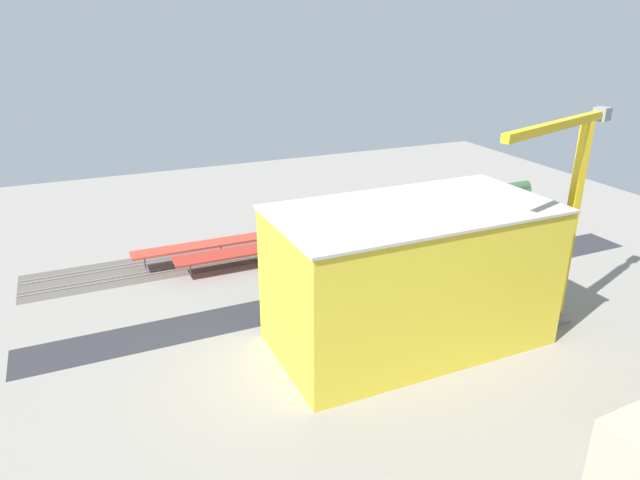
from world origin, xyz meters
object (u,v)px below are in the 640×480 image
object	(u,v)px
parked_car_1	(421,284)
street_tree_2	(504,232)
box_truck_1	(378,285)
box_truck_2	(336,293)
passenger_coach	(502,195)
traffic_light	(324,289)
parked_car_4	(318,307)
platform_canopy_far	(256,237)
parked_car_3	(354,298)
parked_car_2	(393,291)
street_tree_5	(491,232)
tower_crane	(567,204)
street_tree_1	(410,244)
platform_canopy_near	(322,238)
street_tree_0	(375,257)
parked_car_5	(284,313)
box_truck_0	(296,302)
locomotive	(434,210)
construction_building	(410,278)
street_tree_4	(283,269)
street_tree_3	(402,243)

from	to	relation	value
parked_car_1	street_tree_2	size ratio (longest dim) A/B	0.59
box_truck_1	box_truck_2	xyz separation A→B (m)	(8.62, 0.14, 0.11)
passenger_coach	traffic_light	size ratio (longest dim) A/B	2.48
box_truck_2	parked_car_4	bearing A→B (deg)	23.39
platform_canopy_far	parked_car_3	bearing A→B (deg)	108.09
parked_car_2	street_tree_5	xyz separation A→B (m)	(-29.48, -9.58, 3.85)
tower_crane	box_truck_1	xyz separation A→B (m)	(20.17, -21.52, -19.50)
street_tree_1	parked_car_2	bearing A→B (deg)	45.70
platform_canopy_near	street_tree_0	world-z (taller)	street_tree_0
parked_car_5	box_truck_1	xyz separation A→B (m)	(-18.98, -1.58, 0.86)
box_truck_2	traffic_light	distance (m)	5.40
box_truck_0	street_tree_2	xyz separation A→B (m)	(-50.38, -6.59, 3.11)
platform_canopy_far	passenger_coach	distance (m)	69.66
platform_canopy_far	street_tree_5	size ratio (longest dim) A/B	7.27
parked_car_5	platform_canopy_far	bearing A→B (deg)	-98.22
platform_canopy_near	locomotive	world-z (taller)	locomotive
parked_car_4	street_tree_2	world-z (taller)	street_tree_2
tower_crane	parked_car_2	bearing A→B (deg)	-47.56
parked_car_5	box_truck_1	world-z (taller)	box_truck_1
parked_car_1	construction_building	distance (m)	21.63
locomotive	street_tree_5	world-z (taller)	street_tree_5
street_tree_2	street_tree_4	distance (m)	50.21
platform_canopy_near	passenger_coach	world-z (taller)	passenger_coach
parked_car_2	box_truck_2	distance (m)	10.90
street_tree_1	parked_car_5	bearing A→B (deg)	17.00
street_tree_2	parked_car_4	bearing A→B (deg)	9.96
platform_canopy_far	street_tree_2	world-z (taller)	street_tree_2
parked_car_2	construction_building	size ratio (longest dim) A/B	0.11
parked_car_2	street_tree_1	xyz separation A→B (m)	(-9.25, -9.48, 4.34)
parked_car_1	box_truck_2	bearing A→B (deg)	-4.34
traffic_light	street_tree_2	bearing A→B (deg)	-168.76
street_tree_4	street_tree_0	bearing A→B (deg)	-177.18
parked_car_1	parked_car_2	world-z (taller)	parked_car_2
tower_crane	street_tree_5	xyz separation A→B (m)	(-11.42, -29.32, -16.51)
street_tree_1	street_tree_5	world-z (taller)	street_tree_1
platform_canopy_far	traffic_light	size ratio (longest dim) A/B	7.35
parked_car_1	parked_car_5	distance (m)	27.53
passenger_coach	box_truck_0	xyz separation A→B (m)	(71.07, 31.96, -1.58)
street_tree_0	street_tree_4	bearing A→B (deg)	2.82
traffic_light	box_truck_1	bearing A→B (deg)	-166.53
parked_car_5	tower_crane	bearing A→B (deg)	153.00
platform_canopy_near	locomotive	xyz separation A→B (m)	(-35.62, -10.69, -1.80)
parked_car_2	box_truck_2	size ratio (longest dim) A/B	0.44
locomotive	passenger_coach	xyz separation A→B (m)	(-21.28, -0.00, 1.41)
street_tree_0	parked_car_3	bearing A→B (deg)	44.28
parked_car_3	street_tree_4	xyz separation A→B (m)	(10.66, -7.44, 4.40)
street_tree_2	box_truck_2	bearing A→B (deg)	8.54
street_tree_2	parked_car_3	bearing A→B (deg)	10.90
tower_crane	box_truck_2	xyz separation A→B (m)	(28.79, -21.38, -19.39)
street_tree_3	parked_car_4	bearing A→B (deg)	23.22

